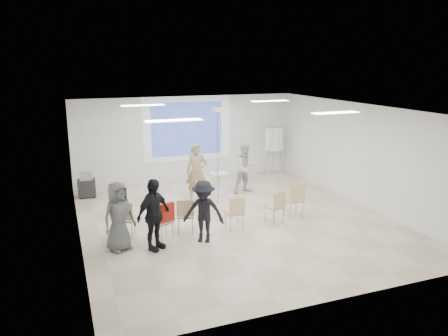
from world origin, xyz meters
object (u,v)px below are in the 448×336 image
object	(u,v)px
audience_mid	(204,208)
audience_outer	(118,212)
chair_left_mid	(165,220)
chair_left_inner	(185,213)
pedestal_table	(219,181)
laptop	(185,214)
chair_right_inner	(276,205)
chair_center	(235,211)
av_cart	(87,186)
flipchart_easel	(274,139)
player_left	(197,169)
chair_right_far	(295,198)
chair_far_left	(125,217)
audience_left	(153,210)
player_right	(246,165)

from	to	relation	value
audience_mid	audience_outer	world-z (taller)	audience_outer
chair_left_mid	chair_left_inner	xyz separation A→B (m)	(0.55, 0.14, 0.05)
pedestal_table	laptop	distance (m)	3.44
chair_left_inner	chair_right_inner	xyz separation A→B (m)	(2.43, -0.17, -0.01)
audience_outer	chair_center	bearing A→B (deg)	-23.28
chair_left_mid	chair_right_inner	size ratio (longest dim) A/B	0.92
pedestal_table	av_cart	bearing A→B (deg)	164.69
chair_center	av_cart	size ratio (longest dim) A/B	1.10
flipchart_easel	player_left	bearing A→B (deg)	-137.63
pedestal_table	laptop	size ratio (longest dim) A/B	2.17
pedestal_table	chair_center	xyz separation A→B (m)	(-0.72, -3.15, 0.12)
chair_right_far	player_left	bearing A→B (deg)	131.85
chair_left_mid	chair_left_inner	size ratio (longest dim) A/B	0.90
chair_far_left	chair_left_inner	world-z (taller)	chair_far_left
pedestal_table	chair_left_mid	world-z (taller)	chair_left_mid
chair_left_inner	audience_left	size ratio (longest dim) A/B	0.47
player_left	laptop	distance (m)	2.67
pedestal_table	chair_right_inner	size ratio (longest dim) A/B	0.82
chair_center	chair_right_far	size ratio (longest dim) A/B	0.91
chair_far_left	audience_outer	size ratio (longest dim) A/B	0.52
pedestal_table	chair_right_inner	distance (m)	3.13
chair_far_left	audience_left	bearing A→B (deg)	-39.51
audience_outer	av_cart	bearing A→B (deg)	69.01
audience_left	laptop	bearing A→B (deg)	3.65
player_right	av_cart	bearing A→B (deg)	156.47
chair_far_left	laptop	size ratio (longest dim) A/B	2.80
chair_right_far	av_cart	world-z (taller)	chair_right_far
chair_far_left	chair_left_mid	xyz separation A→B (m)	(0.90, -0.36, -0.07)
chair_center	pedestal_table	bearing A→B (deg)	77.00
audience_left	audience_mid	world-z (taller)	audience_left
chair_center	audience_mid	world-z (taller)	audience_mid
chair_left_mid	audience_mid	xyz separation A→B (m)	(0.82, -0.48, 0.36)
chair_right_far	audience_left	size ratio (longest dim) A/B	0.51
flipchart_easel	pedestal_table	bearing A→B (deg)	-136.58
chair_left_inner	laptop	distance (m)	0.11
pedestal_table	laptop	bearing A→B (deg)	-124.40
pedestal_table	chair_right_far	size ratio (longest dim) A/B	0.74
player_right	flipchart_easel	size ratio (longest dim) A/B	1.00
audience_left	chair_right_inner	bearing A→B (deg)	-26.57
audience_left	audience_outer	world-z (taller)	audience_left
flipchart_easel	player_right	bearing A→B (deg)	-123.54
chair_left_mid	chair_right_inner	world-z (taller)	chair_right_inner
audience_mid	av_cart	bearing A→B (deg)	146.71
chair_center	audience_mid	bearing A→B (deg)	-157.70
chair_right_inner	audience_mid	bearing A→B (deg)	175.36
pedestal_table	chair_left_mid	bearing A→B (deg)	-129.26
player_right	chair_right_inner	distance (m)	2.94
chair_far_left	audience_outer	bearing A→B (deg)	-90.29
chair_right_far	flipchart_easel	bearing A→B (deg)	72.06
audience_mid	chair_right_far	bearing A→B (deg)	43.10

